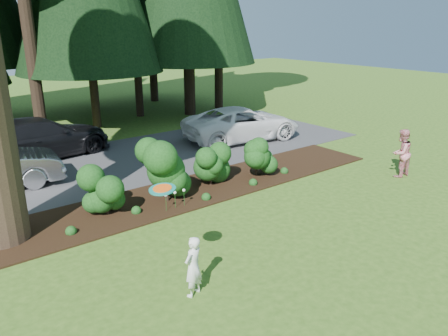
{
  "coord_description": "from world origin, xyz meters",
  "views": [
    {
      "loc": [
        -6.21,
        -7.49,
        5.11
      ],
      "look_at": [
        0.71,
        1.44,
        1.3
      ],
      "focal_mm": 35.0,
      "sensor_mm": 36.0,
      "label": 1
    }
  ],
  "objects_px": {
    "adult": "(401,153)",
    "frisbee": "(162,189)",
    "child": "(193,267)",
    "car_dark_suv": "(39,138)",
    "car_white_suv": "(242,123)"
  },
  "relations": [
    {
      "from": "car_white_suv",
      "to": "adult",
      "type": "height_order",
      "value": "adult"
    },
    {
      "from": "adult",
      "to": "frisbee",
      "type": "distance_m",
      "value": 10.15
    },
    {
      "from": "car_white_suv",
      "to": "adult",
      "type": "bearing_deg",
      "value": -161.43
    },
    {
      "from": "car_dark_suv",
      "to": "frisbee",
      "type": "relative_size",
      "value": 11.29
    },
    {
      "from": "adult",
      "to": "frisbee",
      "type": "xyz_separation_m",
      "value": [
        -9.97,
        -1.19,
        1.44
      ]
    },
    {
      "from": "car_dark_suv",
      "to": "child",
      "type": "xyz_separation_m",
      "value": [
        -0.33,
        -11.11,
        -0.2
      ]
    },
    {
      "from": "car_white_suv",
      "to": "frisbee",
      "type": "height_order",
      "value": "frisbee"
    },
    {
      "from": "car_dark_suv",
      "to": "car_white_suv",
      "type": "bearing_deg",
      "value": -117.84
    },
    {
      "from": "car_white_suv",
      "to": "frisbee",
      "type": "relative_size",
      "value": 10.93
    },
    {
      "from": "car_dark_suv",
      "to": "adult",
      "type": "bearing_deg",
      "value": -145.89
    },
    {
      "from": "car_dark_suv",
      "to": "adult",
      "type": "distance_m",
      "value": 13.35
    },
    {
      "from": "car_dark_suv",
      "to": "frisbee",
      "type": "height_order",
      "value": "frisbee"
    },
    {
      "from": "car_white_suv",
      "to": "adult",
      "type": "xyz_separation_m",
      "value": [
        1.19,
        -7.02,
        0.07
      ]
    },
    {
      "from": "adult",
      "to": "frisbee",
      "type": "relative_size",
      "value": 3.43
    },
    {
      "from": "child",
      "to": "frisbee",
      "type": "xyz_separation_m",
      "value": [
        -0.47,
        0.21,
        1.65
      ]
    }
  ]
}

